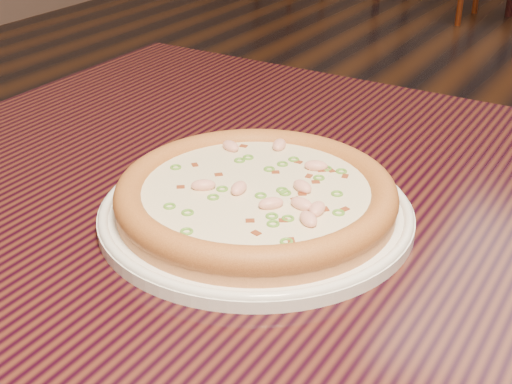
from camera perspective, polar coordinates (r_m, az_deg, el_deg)
The scene contains 3 objects.
hero_table at distance 0.76m, azimuth 9.90°, elevation -9.35°, with size 1.20×0.80×0.75m.
plate at distance 0.70m, azimuth 0.00°, elevation -1.54°, with size 0.31×0.31×0.02m.
pizza at distance 0.70m, azimuth 0.02°, elevation -0.21°, with size 0.28×0.28×0.03m.
Camera 1 is at (0.04, -1.25, 1.10)m, focal length 50.00 mm.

